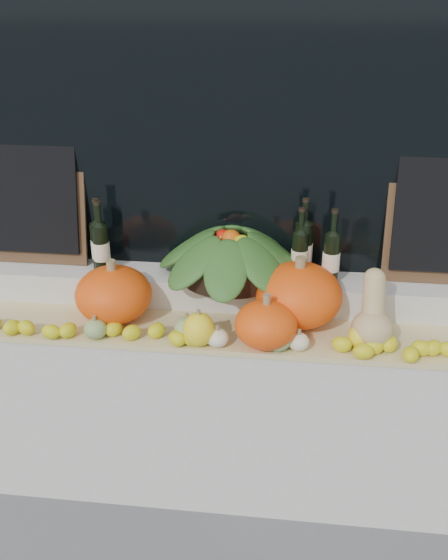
{
  "coord_description": "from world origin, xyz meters",
  "views": [
    {
      "loc": [
        0.27,
        -0.86,
        2.27
      ],
      "look_at": [
        0.0,
        1.45,
        1.12
      ],
      "focal_mm": 40.0,
      "sensor_mm": 36.0,
      "label": 1
    }
  ],
  "objects_px": {
    "pumpkin_left": "(114,294)",
    "pumpkin_right": "(299,295)",
    "produce_bowl": "(231,254)",
    "butternut_squash": "(373,317)",
    "wine_bottle_tall": "(303,249)"
  },
  "relations": [
    {
      "from": "pumpkin_left",
      "to": "produce_bowl",
      "type": "relative_size",
      "value": 0.47
    },
    {
      "from": "produce_bowl",
      "to": "butternut_squash",
      "type": "bearing_deg",
      "value": -24.84
    },
    {
      "from": "butternut_squash",
      "to": "produce_bowl",
      "type": "xyz_separation_m",
      "value": [
        -0.6,
        0.28,
        0.12
      ]
    },
    {
      "from": "pumpkin_right",
      "to": "produce_bowl",
      "type": "height_order",
      "value": "produce_bowl"
    },
    {
      "from": "produce_bowl",
      "to": "pumpkin_right",
      "type": "bearing_deg",
      "value": -26.88
    },
    {
      "from": "pumpkin_right",
      "to": "produce_bowl",
      "type": "xyz_separation_m",
      "value": [
        -0.31,
        0.16,
        0.11
      ]
    },
    {
      "from": "pumpkin_left",
      "to": "produce_bowl",
      "type": "distance_m",
      "value": 0.54
    },
    {
      "from": "pumpkin_left",
      "to": "produce_bowl",
      "type": "height_order",
      "value": "produce_bowl"
    },
    {
      "from": "wine_bottle_tall",
      "to": "pumpkin_right",
      "type": "bearing_deg",
      "value": -93.06
    },
    {
      "from": "produce_bowl",
      "to": "wine_bottle_tall",
      "type": "bearing_deg",
      "value": 6.13
    },
    {
      "from": "produce_bowl",
      "to": "wine_bottle_tall",
      "type": "distance_m",
      "value": 0.32
    },
    {
      "from": "butternut_squash",
      "to": "wine_bottle_tall",
      "type": "distance_m",
      "value": 0.45
    },
    {
      "from": "pumpkin_left",
      "to": "pumpkin_right",
      "type": "distance_m",
      "value": 0.79
    },
    {
      "from": "butternut_squash",
      "to": "produce_bowl",
      "type": "relative_size",
      "value": 0.43
    },
    {
      "from": "butternut_squash",
      "to": "produce_bowl",
      "type": "distance_m",
      "value": 0.68
    }
  ]
}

